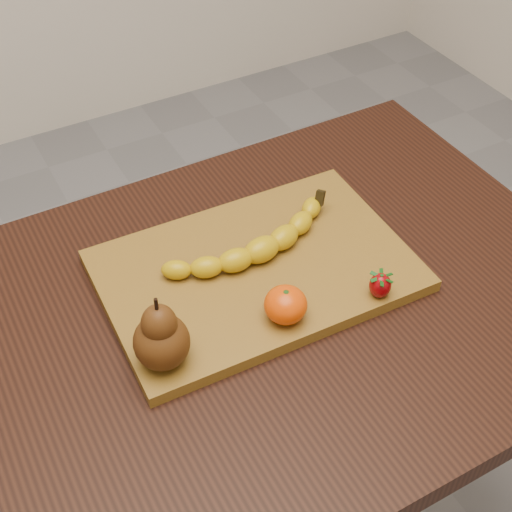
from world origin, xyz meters
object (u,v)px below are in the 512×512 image
cutting_board (256,271)px  mandarin (286,305)px  pear (160,331)px  table (259,346)px

cutting_board → mandarin: bearing=-95.2°
cutting_board → pear: size_ratio=3.94×
table → mandarin: bearing=-79.9°
cutting_board → mandarin: mandarin is taller
cutting_board → mandarin: (-0.01, -0.11, 0.04)m
table → mandarin: mandarin is taller
table → pear: (-0.17, -0.04, 0.17)m
cutting_board → pear: pear is taller
pear → mandarin: (0.18, -0.01, -0.03)m
cutting_board → pear: (-0.19, -0.09, 0.07)m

